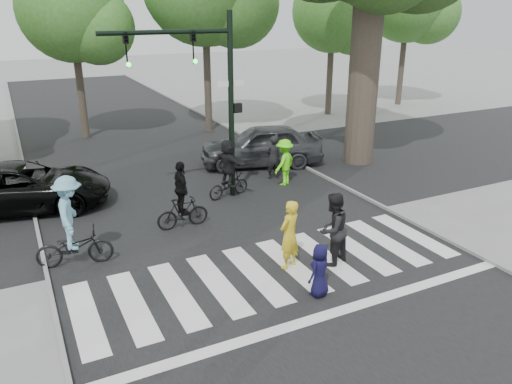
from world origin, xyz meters
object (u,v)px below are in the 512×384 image
at_px(pedestrian_woman, 289,235).
at_px(pedestrian_child, 320,270).
at_px(car_grey, 261,145).
at_px(cyclist_mid, 182,201).
at_px(traffic_signal, 206,82).
at_px(cyclist_left, 72,228).
at_px(cyclist_right, 228,172).
at_px(pedestrian_adult, 333,229).
at_px(car_suv, 21,187).

bearing_deg(pedestrian_woman, pedestrian_child, 64.51).
xyz_separation_m(pedestrian_child, car_grey, (3.32, 9.33, 0.21)).
bearing_deg(cyclist_mid, traffic_signal, 49.23).
relative_size(cyclist_left, cyclist_right, 1.16).
relative_size(pedestrian_child, car_grey, 0.25).
xyz_separation_m(pedestrian_child, cyclist_left, (-4.67, 3.91, 0.39)).
height_order(pedestrian_adult, cyclist_right, cyclist_right).
relative_size(cyclist_left, cyclist_mid, 1.16).
distance_m(traffic_signal, cyclist_right, 3.08).
xyz_separation_m(pedestrian_adult, car_grey, (2.22, 8.21, -0.11)).
xyz_separation_m(cyclist_left, cyclist_right, (5.33, 2.67, -0.12)).
bearing_deg(cyclist_mid, pedestrian_woman, -65.33).
bearing_deg(pedestrian_child, cyclist_right, -117.98).
height_order(cyclist_left, car_suv, cyclist_left).
height_order(cyclist_mid, car_grey, cyclist_mid).
relative_size(traffic_signal, cyclist_mid, 2.98).
relative_size(pedestrian_child, pedestrian_adult, 0.66).
bearing_deg(pedestrian_woman, pedestrian_adult, 139.74).
height_order(cyclist_right, car_suv, cyclist_right).
bearing_deg(pedestrian_woman, cyclist_left, -51.51).
bearing_deg(cyclist_left, pedestrian_child, -39.93).
height_order(traffic_signal, pedestrian_child, traffic_signal).
xyz_separation_m(pedestrian_woman, cyclist_right, (0.62, 5.15, 0.01)).
bearing_deg(pedestrian_child, traffic_signal, -112.22).
distance_m(pedestrian_woman, pedestrian_adult, 1.10).
relative_size(pedestrian_woman, cyclist_left, 0.75).
bearing_deg(cyclist_left, car_grey, 34.18).
relative_size(pedestrian_adult, cyclist_left, 0.81).
distance_m(cyclist_right, car_grey, 3.82).
xyz_separation_m(pedestrian_adult, cyclist_left, (-5.76, 2.79, 0.07)).
bearing_deg(cyclist_mid, car_grey, 42.59).
distance_m(traffic_signal, car_suv, 6.72).
xyz_separation_m(cyclist_mid, cyclist_right, (2.20, 1.71, 0.07)).
height_order(cyclist_left, car_grey, cyclist_left).
distance_m(pedestrian_adult, cyclist_mid, 4.58).
xyz_separation_m(cyclist_right, car_suv, (-6.31, 1.93, -0.14)).
relative_size(pedestrian_child, cyclist_right, 0.62).
bearing_deg(pedestrian_adult, cyclist_left, -44.86).
bearing_deg(pedestrian_woman, cyclist_mid, -89.07).
xyz_separation_m(pedestrian_woman, cyclist_mid, (-1.58, 3.44, -0.06)).
bearing_deg(cyclist_mid, pedestrian_child, -72.47).
bearing_deg(traffic_signal, cyclist_right, -6.47).
relative_size(car_suv, car_grey, 1.11).
height_order(traffic_signal, car_suv, traffic_signal).
relative_size(pedestrian_child, car_suv, 0.23).
bearing_deg(pedestrian_woman, cyclist_right, -120.64).
height_order(traffic_signal, cyclist_mid, traffic_signal).
bearing_deg(cyclist_left, pedestrian_woman, -27.77).
relative_size(traffic_signal, cyclist_right, 2.98).
bearing_deg(pedestrian_child, cyclist_left, -62.12).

